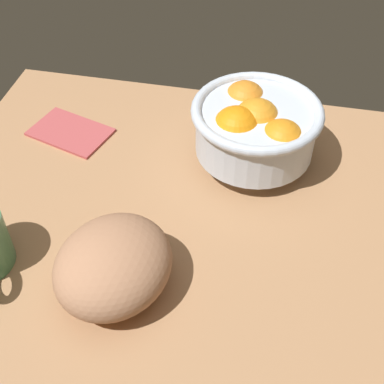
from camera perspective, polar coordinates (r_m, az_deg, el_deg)
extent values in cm
cube|color=#AC7C53|center=(78.80, -0.85, -2.61)|extent=(76.69, 60.32, 3.00)
cylinder|color=silver|center=(85.05, 6.52, 4.01)|extent=(8.48, 8.48, 2.45)
cylinder|color=silver|center=(81.94, 6.80, 6.57)|extent=(18.16, 18.16, 7.28)
torus|color=silver|center=(79.73, 7.02, 8.60)|extent=(19.76, 19.76, 1.60)
sphere|color=orange|center=(84.82, 5.63, 9.54)|extent=(6.92, 6.92, 6.92)
sphere|color=orange|center=(79.02, 4.73, 6.60)|extent=(7.38, 7.38, 7.38)
sphere|color=orange|center=(77.99, 9.53, 5.33)|extent=(6.74, 6.74, 6.74)
sphere|color=orange|center=(80.93, 6.90, 7.47)|extent=(7.29, 7.29, 7.29)
ellipsoid|color=#AF7B59|center=(66.34, -8.43, -7.77)|extent=(18.06, 19.27, 8.96)
cube|color=#B64A4C|center=(92.57, -12.93, 6.39)|extent=(14.85, 11.78, 0.91)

